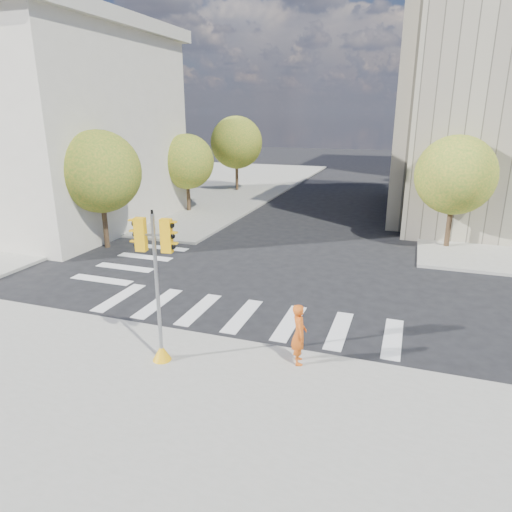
{
  "coord_description": "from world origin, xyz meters",
  "views": [
    {
      "loc": [
        5.46,
        -16.51,
        7.28
      ],
      "look_at": [
        0.11,
        -1.09,
        2.1
      ],
      "focal_mm": 32.0,
      "sensor_mm": 36.0,
      "label": 1
    }
  ],
  "objects_px": {
    "lamp_far": "(449,144)",
    "traffic_signal": "(158,300)",
    "lamp_near": "(461,159)",
    "photographer": "(299,334)",
    "planter_wall": "(49,237)"
  },
  "relations": [
    {
      "from": "traffic_signal",
      "to": "photographer",
      "type": "relative_size",
      "value": 2.47
    },
    {
      "from": "lamp_near",
      "to": "photographer",
      "type": "height_order",
      "value": "lamp_near"
    },
    {
      "from": "traffic_signal",
      "to": "photographer",
      "type": "bearing_deg",
      "value": 8.72
    },
    {
      "from": "lamp_far",
      "to": "traffic_signal",
      "type": "relative_size",
      "value": 1.77
    },
    {
      "from": "lamp_near",
      "to": "lamp_far",
      "type": "height_order",
      "value": "same"
    },
    {
      "from": "lamp_near",
      "to": "photographer",
      "type": "bearing_deg",
      "value": -105.71
    },
    {
      "from": "traffic_signal",
      "to": "planter_wall",
      "type": "xyz_separation_m",
      "value": [
        -12.93,
        9.51,
        -1.7
      ]
    },
    {
      "from": "lamp_far",
      "to": "traffic_signal",
      "type": "xyz_separation_m",
      "value": [
        -9.19,
        -33.96,
        -2.48
      ]
    },
    {
      "from": "lamp_near",
      "to": "traffic_signal",
      "type": "xyz_separation_m",
      "value": [
        -9.19,
        -19.96,
        -2.48
      ]
    },
    {
      "from": "lamp_near",
      "to": "photographer",
      "type": "xyz_separation_m",
      "value": [
        -5.28,
        -18.76,
        -3.5
      ]
    },
    {
      "from": "photographer",
      "to": "planter_wall",
      "type": "xyz_separation_m",
      "value": [
        -16.84,
        8.31,
        -0.68
      ]
    },
    {
      "from": "lamp_near",
      "to": "photographer",
      "type": "relative_size",
      "value": 4.36
    },
    {
      "from": "lamp_near",
      "to": "photographer",
      "type": "distance_m",
      "value": 19.8
    },
    {
      "from": "lamp_far",
      "to": "planter_wall",
      "type": "xyz_separation_m",
      "value": [
        -22.12,
        -24.46,
        -4.18
      ]
    },
    {
      "from": "lamp_near",
      "to": "lamp_far",
      "type": "distance_m",
      "value": 14.0
    }
  ]
}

